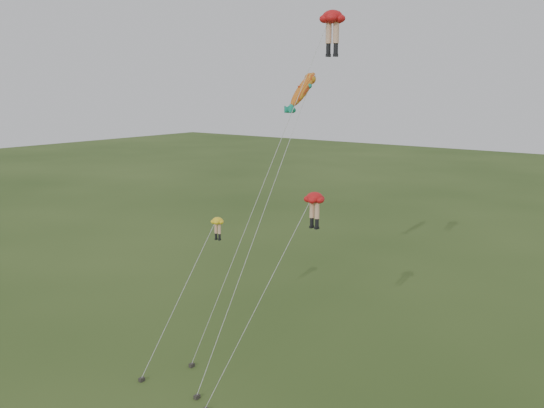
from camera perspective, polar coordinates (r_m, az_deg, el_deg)
The scene contains 5 objects.
ground at distance 40.05m, azimuth -5.45°, elevation -16.29°, with size 300.00×300.00×0.00m, color #2B4217.
legs_kite_red_high at distance 38.78m, azimuth 5.55°, elevation 16.45°, with size 7.61×7.39×22.93m.
legs_kite_red_mid at distance 36.47m, azimuth 3.84°, elevation -0.00°, with size 3.51×8.00×12.11m.
legs_kite_yellow at distance 44.18m, azimuth -5.40°, elevation -2.25°, with size 1.94×9.43×8.97m.
fish_kite at distance 44.46m, azimuth 2.88°, elevation 10.57°, with size 2.20×14.77×19.63m.
Camera 1 is at (24.35, -25.96, 18.38)m, focal length 40.00 mm.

